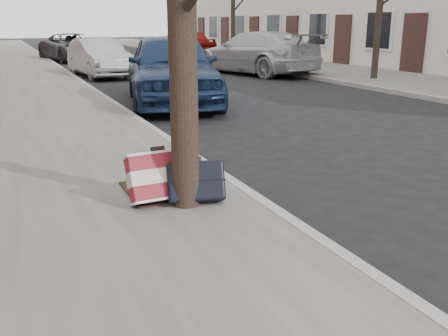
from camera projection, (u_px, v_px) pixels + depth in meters
name	position (u px, v px, depth m)	size (l,w,h in m)	color
ground	(397.00, 210.00, 4.98)	(120.00, 120.00, 0.00)	black
far_sidewalk	(289.00, 65.00, 21.16)	(4.00, 70.00, 0.12)	slate
dirt_patch	(168.00, 189.00, 5.22)	(0.85, 0.85, 0.01)	black
suitcase_red	(162.00, 176.00, 4.82)	(0.65, 0.18, 0.47)	maroon
suitcase_navy	(196.00, 181.00, 4.80)	(0.55, 0.18, 0.39)	black
car_near_front	(171.00, 68.00, 11.26)	(1.90, 4.71, 1.61)	#142543
car_near_mid	(99.00, 58.00, 16.92)	(1.33, 3.82, 1.26)	#9C9EA4
car_near_back	(73.00, 47.00, 23.69)	(2.14, 4.65, 1.29)	#35353A
car_far_front	(255.00, 53.00, 17.81)	(2.09, 5.15, 1.49)	#AEB0B6
car_far_back	(182.00, 44.00, 24.36)	(1.76, 4.38, 1.49)	maroon
tree_far_b	(233.00, 9.00, 24.06)	(0.20, 0.20, 4.54)	black
tree_far_c	(179.00, 7.00, 30.93)	(0.23, 0.23, 5.11)	black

